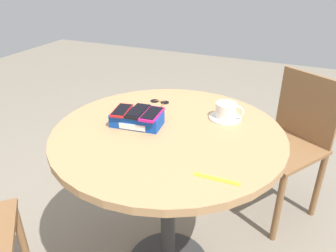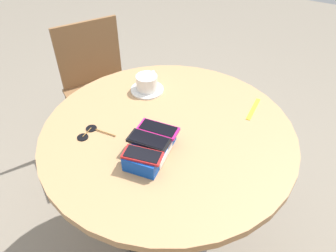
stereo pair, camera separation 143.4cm
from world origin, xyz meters
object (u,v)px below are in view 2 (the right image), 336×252
at_px(coffee_cup, 147,82).
at_px(sunglasses, 89,133).
at_px(saucer, 147,90).
at_px(phone_box, 151,148).
at_px(lanyard_strap, 253,109).
at_px(chair_far_side, 101,92).
at_px(phone_black, 150,141).
at_px(phone_red, 143,155).
at_px(round_table, 168,155).
at_px(phone_magenta, 159,129).

height_order(coffee_cup, sunglasses, coffee_cup).
relative_size(saucer, coffee_cup, 1.14).
height_order(phone_box, lanyard_strap, phone_box).
xyz_separation_m(coffee_cup, chair_far_side, (0.26, 0.50, -0.38)).
bearing_deg(phone_box, chair_far_side, 50.47).
bearing_deg(lanyard_strap, phone_black, 149.96).
relative_size(phone_red, saucer, 0.96).
xyz_separation_m(lanyard_strap, chair_far_side, (0.17, 0.94, -0.34)).
height_order(round_table, coffee_cup, coffee_cup).
bearing_deg(phone_black, chair_far_side, 50.47).
bearing_deg(saucer, round_table, -132.55).
bearing_deg(coffee_cup, phone_box, -147.35).
xyz_separation_m(phone_red, coffee_cup, (0.39, 0.22, -0.02)).
height_order(phone_red, saucer, phone_red).
bearing_deg(round_table, phone_magenta, -178.94).
bearing_deg(sunglasses, phone_box, -86.81).
bearing_deg(lanyard_strap, round_table, 138.52).
bearing_deg(coffee_cup, phone_black, -147.47).
distance_m(phone_black, chair_far_side, 1.00).
bearing_deg(round_table, phone_black, -177.93).
distance_m(phone_red, coffee_cup, 0.45).
relative_size(round_table, phone_black, 6.56).
bearing_deg(phone_box, lanyard_strap, -29.71).
relative_size(phone_magenta, coffee_cup, 1.17).
relative_size(phone_black, coffee_cup, 1.16).
height_order(phone_magenta, chair_far_side, phone_magenta).
bearing_deg(coffee_cup, round_table, -132.94).
distance_m(phone_box, saucer, 0.38).
distance_m(round_table, phone_magenta, 0.21).
bearing_deg(coffee_cup, saucer, -177.92).
distance_m(phone_black, phone_magenta, 0.06).
height_order(sunglasses, chair_far_side, chair_far_side).
relative_size(phone_black, lanyard_strap, 0.95).
distance_m(round_table, coffee_cup, 0.33).
height_order(round_table, phone_box, phone_box).
bearing_deg(saucer, coffee_cup, 2.08).
xyz_separation_m(phone_box, coffee_cup, (0.32, 0.21, 0.01)).
bearing_deg(phone_box, sunglasses, 93.19).
height_order(lanyard_strap, sunglasses, sunglasses).
distance_m(round_table, lanyard_strap, 0.39).
distance_m(saucer, coffee_cup, 0.04).
distance_m(round_table, phone_red, 0.28).
height_order(coffee_cup, chair_far_side, coffee_cup).
xyz_separation_m(phone_magenta, saucer, (0.26, 0.20, -0.06)).
height_order(saucer, coffee_cup, coffee_cup).
height_order(phone_magenta, sunglasses, phone_magenta).
bearing_deg(phone_red, coffee_cup, 29.28).
xyz_separation_m(round_table, phone_box, (-0.14, -0.01, 0.16)).
height_order(phone_magenta, lanyard_strap, phone_magenta).
bearing_deg(phone_box, phone_red, -170.83).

